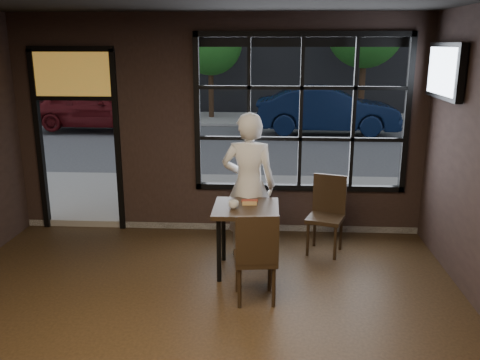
# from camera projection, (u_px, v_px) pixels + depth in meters

# --- Properties ---
(window_frame) EXTENTS (3.06, 0.12, 2.28)m
(window_frame) POSITION_uv_depth(u_px,v_px,m) (301.00, 114.00, 7.28)
(window_frame) COLOR black
(window_frame) RESTS_ON ground
(stained_transom) EXTENTS (1.20, 0.06, 0.70)m
(stained_transom) POSITION_uv_depth(u_px,v_px,m) (73.00, 74.00, 7.32)
(stained_transom) COLOR orange
(stained_transom) RESTS_ON ground
(street_asphalt) EXTENTS (60.00, 41.00, 0.04)m
(street_asphalt) POSITION_uv_depth(u_px,v_px,m) (256.00, 96.00, 27.58)
(street_asphalt) COLOR #545456
(street_asphalt) RESTS_ON ground
(cafe_table) EXTENTS (0.79, 0.79, 0.86)m
(cafe_table) POSITION_uv_depth(u_px,v_px,m) (246.00, 239.00, 6.30)
(cafe_table) COLOR black
(cafe_table) RESTS_ON floor
(chair_near) EXTENTS (0.51, 0.51, 1.05)m
(chair_near) POSITION_uv_depth(u_px,v_px,m) (255.00, 255.00, 5.56)
(chair_near) COLOR black
(chair_near) RESTS_ON floor
(chair_window) EXTENTS (0.58, 0.58, 1.05)m
(chair_window) POSITION_uv_depth(u_px,v_px,m) (325.00, 216.00, 6.83)
(chair_window) COLOR black
(chair_window) RESTS_ON floor
(man) EXTENTS (0.73, 0.50, 1.94)m
(man) POSITION_uv_depth(u_px,v_px,m) (249.00, 186.00, 6.65)
(man) COLOR silver
(man) RESTS_ON floor
(hotdog) EXTENTS (0.21, 0.10, 0.06)m
(hotdog) POSITION_uv_depth(u_px,v_px,m) (250.00, 202.00, 6.25)
(hotdog) COLOR tan
(hotdog) RESTS_ON cafe_table
(cup) EXTENTS (0.15, 0.15, 0.10)m
(cup) POSITION_uv_depth(u_px,v_px,m) (234.00, 205.00, 6.10)
(cup) COLOR silver
(cup) RESTS_ON cafe_table
(tv) EXTENTS (0.13, 1.18, 0.69)m
(tv) POSITION_uv_depth(u_px,v_px,m) (445.00, 71.00, 6.32)
(tv) COLOR black
(tv) RESTS_ON wall_right
(navy_car) EXTENTS (4.34, 1.63, 1.42)m
(navy_car) POSITION_uv_depth(u_px,v_px,m) (327.00, 110.00, 15.45)
(navy_car) COLOR black
(navy_car) RESTS_ON street_asphalt
(maroon_car) EXTENTS (4.12, 1.73, 1.39)m
(maroon_car) POSITION_uv_depth(u_px,v_px,m) (93.00, 107.00, 16.30)
(maroon_car) COLOR #4B0C0F
(maroon_car) RESTS_ON street_asphalt
(tree_left) EXTENTS (2.30, 2.30, 3.92)m
(tree_left) POSITION_uv_depth(u_px,v_px,m) (210.00, 44.00, 18.38)
(tree_left) COLOR #332114
(tree_left) RESTS_ON street_asphalt
(tree_right) EXTENTS (2.70, 2.70, 4.60)m
(tree_right) POSITION_uv_depth(u_px,v_px,m) (365.00, 29.00, 17.65)
(tree_right) COLOR #332114
(tree_right) RESTS_ON street_asphalt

